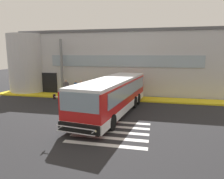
# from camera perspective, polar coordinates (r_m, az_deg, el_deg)

# --- Properties ---
(ground_plane) EXTENTS (80.00, 90.00, 0.02)m
(ground_plane) POSITION_cam_1_polar(r_m,az_deg,el_deg) (16.67, -3.77, -5.98)
(ground_plane) COLOR #232326
(ground_plane) RESTS_ON ground
(bay_paint_stripes) EXTENTS (4.40, 3.96, 0.01)m
(bay_paint_stripes) POSITION_cam_1_polar(r_m,az_deg,el_deg) (12.34, -0.11, -11.71)
(bay_paint_stripes) COLOR silver
(bay_paint_stripes) RESTS_ON ground
(terminal_building) EXTENTS (23.90, 13.80, 7.10)m
(terminal_building) POSITION_cam_1_polar(r_m,az_deg,el_deg) (27.54, 1.46, 7.81)
(terminal_building) COLOR #B7B7BC
(terminal_building) RESTS_ON ground
(boarding_curb) EXTENTS (26.10, 2.00, 0.15)m
(boarding_curb) POSITION_cam_1_polar(r_m,az_deg,el_deg) (21.17, -0.21, -2.29)
(boarding_curb) COLOR yellow
(boarding_curb) RESTS_ON ground
(entry_support_column) EXTENTS (0.28, 0.28, 5.97)m
(entry_support_column) POSITION_cam_1_polar(r_m,az_deg,el_deg) (23.19, -13.85, 6.13)
(entry_support_column) COLOR slate
(entry_support_column) RESTS_ON boarding_curb
(bus_main_foreground) EXTENTS (4.43, 11.29, 2.70)m
(bus_main_foreground) POSITION_cam_1_polar(r_m,az_deg,el_deg) (15.71, 0.23, -1.91)
(bus_main_foreground) COLOR red
(bus_main_foreground) RESTS_ON ground
(passenger_near_column) EXTENTS (0.54, 0.37, 1.68)m
(passenger_near_column) POSITION_cam_1_polar(r_m,az_deg,el_deg) (22.38, -12.66, 0.75)
(passenger_near_column) COLOR #1E2338
(passenger_near_column) RESTS_ON boarding_curb
(passenger_by_doorway) EXTENTS (0.50, 0.52, 1.68)m
(passenger_by_doorway) POSITION_cam_1_polar(r_m,az_deg,el_deg) (21.68, -9.96, 0.64)
(passenger_by_doorway) COLOR #4C4233
(passenger_by_doorway) RESTS_ON boarding_curb
(passenger_at_curb_edge) EXTENTS (0.49, 0.41, 1.68)m
(passenger_at_curb_edge) POSITION_cam_1_polar(r_m,az_deg,el_deg) (21.64, -8.56, 0.57)
(passenger_at_curb_edge) COLOR #1E2338
(passenger_at_curb_edge) RESTS_ON boarding_curb
(safety_bollard_yellow) EXTENTS (0.18, 0.18, 0.90)m
(safety_bollard_yellow) POSITION_cam_1_polar(r_m,az_deg,el_deg) (20.01, -1.65, -1.92)
(safety_bollard_yellow) COLOR yellow
(safety_bollard_yellow) RESTS_ON ground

